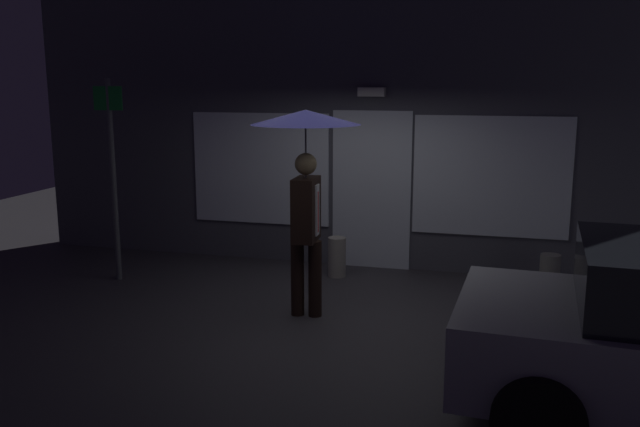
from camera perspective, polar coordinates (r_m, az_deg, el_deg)
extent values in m
plane|color=#38353A|center=(7.54, 1.16, -8.87)|extent=(18.00, 18.00, 0.00)
cube|color=#4C4C56|center=(9.41, 4.67, 7.23)|extent=(10.25, 0.30, 3.89)
cube|color=white|center=(9.34, 4.40, 1.98)|extent=(1.10, 0.04, 2.20)
cube|color=white|center=(9.73, -5.10, 3.83)|extent=(2.04, 0.04, 1.60)
cube|color=white|center=(9.15, 14.35, 3.06)|extent=(2.04, 0.04, 1.60)
cube|color=white|center=(9.14, 4.44, 10.29)|extent=(0.36, 0.16, 0.12)
cylinder|color=black|center=(7.51, -1.92, -5.48)|extent=(0.15, 0.15, 0.86)
cylinder|color=black|center=(7.47, -0.43, -5.58)|extent=(0.15, 0.15, 0.86)
cube|color=black|center=(7.31, -1.20, 0.35)|extent=(0.26, 0.47, 0.70)
cube|color=silver|center=(7.26, -0.23, 0.29)|extent=(0.03, 0.14, 0.56)
cube|color=red|center=(7.27, -0.24, 0.14)|extent=(0.03, 0.05, 0.45)
sphere|color=#9A8459|center=(7.23, -1.22, 4.24)|extent=(0.24, 0.24, 0.24)
cylinder|color=slate|center=(7.22, -1.22, 4.70)|extent=(0.02, 0.02, 1.04)
cone|color=#14144C|center=(7.19, -1.24, 8.21)|extent=(1.19, 1.19, 0.16)
cylinder|color=black|center=(6.54, 18.24, -9.67)|extent=(0.65, 0.26, 0.64)
cylinder|color=black|center=(4.98, 18.10, -16.43)|extent=(0.65, 0.26, 0.64)
cylinder|color=#595B60|center=(9.07, -17.17, 2.61)|extent=(0.07, 0.07, 2.63)
cube|color=#198C33|center=(8.96, -17.64, 9.34)|extent=(0.40, 0.02, 0.30)
cylinder|color=#9E998E|center=(9.02, 1.45, -3.72)|extent=(0.24, 0.24, 0.54)
cylinder|color=slate|center=(8.66, 18.97, -5.01)|extent=(0.24, 0.24, 0.52)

